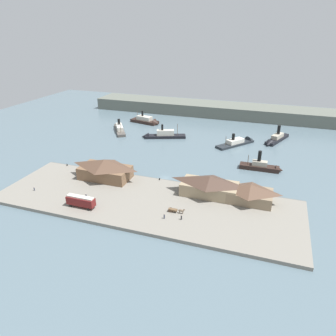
{
  "coord_description": "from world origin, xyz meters",
  "views": [
    {
      "loc": [
        40.01,
        -112.72,
        58.53
      ],
      "look_at": [
        -0.92,
        5.93,
        2.0
      ],
      "focal_mm": 33.73,
      "sensor_mm": 36.0,
      "label": 1
    }
  ],
  "objects_px": {
    "street_tram": "(81,201)",
    "mooring_post_east": "(67,165)",
    "ferry_approaching_east": "(275,139)",
    "ferry_outer_harbor": "(147,121)",
    "horse_cart": "(176,210)",
    "pedestrian_near_cart": "(86,196)",
    "ferry_shed_customs_shed": "(250,193)",
    "ferry_shed_west_terminal": "(210,185)",
    "pedestrian_at_waters_edge": "(164,216)",
    "mooring_post_center_west": "(160,179)",
    "pedestrian_by_tram": "(181,217)",
    "ferry_moored_east": "(161,135)",
    "ferry_departing_north": "(240,142)",
    "pedestrian_near_west_shed": "(34,189)",
    "ferry_moored_west": "(263,167)",
    "ferry_mid_harbor": "(119,128)",
    "ferry_shed_central_terminal": "(105,169)"
  },
  "relations": [
    {
      "from": "ferry_moored_east",
      "to": "horse_cart",
      "type": "bearing_deg",
      "value": -66.15
    },
    {
      "from": "ferry_shed_west_terminal",
      "to": "ferry_moored_east",
      "type": "height_order",
      "value": "ferry_shed_west_terminal"
    },
    {
      "from": "street_tram",
      "to": "ferry_approaching_east",
      "type": "relative_size",
      "value": 0.43
    },
    {
      "from": "pedestrian_near_west_shed",
      "to": "ferry_mid_harbor",
      "type": "relative_size",
      "value": 0.06
    },
    {
      "from": "pedestrian_near_cart",
      "to": "ferry_shed_customs_shed",
      "type": "bearing_deg",
      "value": 17.12
    },
    {
      "from": "horse_cart",
      "to": "mooring_post_east",
      "type": "bearing_deg",
      "value": 160.02
    },
    {
      "from": "ferry_moored_east",
      "to": "mooring_post_east",
      "type": "bearing_deg",
      "value": -115.01
    },
    {
      "from": "ferry_departing_north",
      "to": "pedestrian_near_cart",
      "type": "bearing_deg",
      "value": -119.22
    },
    {
      "from": "mooring_post_east",
      "to": "ferry_departing_north",
      "type": "bearing_deg",
      "value": 39.91
    },
    {
      "from": "ferry_shed_west_terminal",
      "to": "mooring_post_east",
      "type": "xyz_separation_m",
      "value": [
        -66.06,
        5.2,
        -3.36
      ]
    },
    {
      "from": "street_tram",
      "to": "ferry_moored_east",
      "type": "relative_size",
      "value": 0.41
    },
    {
      "from": "ferry_shed_west_terminal",
      "to": "horse_cart",
      "type": "height_order",
      "value": "ferry_shed_west_terminal"
    },
    {
      "from": "pedestrian_at_waters_edge",
      "to": "ferry_moored_west",
      "type": "height_order",
      "value": "ferry_moored_west"
    },
    {
      "from": "ferry_shed_west_terminal",
      "to": "street_tram",
      "type": "bearing_deg",
      "value": -149.8
    },
    {
      "from": "ferry_shed_central_terminal",
      "to": "ferry_approaching_east",
      "type": "height_order",
      "value": "ferry_shed_central_terminal"
    },
    {
      "from": "pedestrian_near_cart",
      "to": "pedestrian_at_waters_edge",
      "type": "xyz_separation_m",
      "value": [
        31.45,
        -3.34,
        -0.01
      ]
    },
    {
      "from": "pedestrian_at_waters_edge",
      "to": "pedestrian_by_tram",
      "type": "height_order",
      "value": "pedestrian_at_waters_edge"
    },
    {
      "from": "ferry_shed_customs_shed",
      "to": "ferry_outer_harbor",
      "type": "xyz_separation_m",
      "value": [
        -74.15,
        83.72,
        -2.91
      ]
    },
    {
      "from": "horse_cart",
      "to": "ferry_mid_harbor",
      "type": "bearing_deg",
      "value": 127.87
    },
    {
      "from": "ferry_departing_north",
      "to": "ferry_moored_west",
      "type": "height_order",
      "value": "ferry_moored_west"
    },
    {
      "from": "ferry_approaching_east",
      "to": "ferry_outer_harbor",
      "type": "xyz_separation_m",
      "value": [
        -80.99,
        10.67,
        0.07
      ]
    },
    {
      "from": "horse_cart",
      "to": "ferry_approaching_east",
      "type": "xyz_separation_m",
      "value": [
        29.31,
        89.05,
        -0.63
      ]
    },
    {
      "from": "ferry_shed_customs_shed",
      "to": "pedestrian_at_waters_edge",
      "type": "height_order",
      "value": "ferry_shed_customs_shed"
    },
    {
      "from": "pedestrian_near_west_shed",
      "to": "ferry_mid_harbor",
      "type": "bearing_deg",
      "value": 94.39
    },
    {
      "from": "pedestrian_near_west_shed",
      "to": "pedestrian_by_tram",
      "type": "height_order",
      "value": "pedestrian_by_tram"
    },
    {
      "from": "street_tram",
      "to": "ferry_departing_north",
      "type": "height_order",
      "value": "ferry_departing_north"
    },
    {
      "from": "ferry_moored_east",
      "to": "ferry_departing_north",
      "type": "xyz_separation_m",
      "value": [
        44.17,
        4.16,
        -0.34
      ]
    },
    {
      "from": "pedestrian_near_west_shed",
      "to": "ferry_departing_north",
      "type": "xyz_separation_m",
      "value": [
        66.96,
        81.94,
        -0.76
      ]
    },
    {
      "from": "mooring_post_east",
      "to": "ferry_outer_harbor",
      "type": "distance_m",
      "value": 78.82
    },
    {
      "from": "ferry_shed_customs_shed",
      "to": "ferry_departing_north",
      "type": "distance_m",
      "value": 64.21
    },
    {
      "from": "street_tram",
      "to": "ferry_mid_harbor",
      "type": "xyz_separation_m",
      "value": [
        -30.11,
        87.44,
        -2.24
      ]
    },
    {
      "from": "ferry_shed_west_terminal",
      "to": "ferry_moored_east",
      "type": "distance_m",
      "value": 71.89
    },
    {
      "from": "ferry_shed_customs_shed",
      "to": "pedestrian_near_cart",
      "type": "relative_size",
      "value": 8.94
    },
    {
      "from": "street_tram",
      "to": "mooring_post_center_west",
      "type": "distance_m",
      "value": 33.98
    },
    {
      "from": "ferry_shed_customs_shed",
      "to": "ferry_shed_west_terminal",
      "type": "bearing_deg",
      "value": -179.88
    },
    {
      "from": "ferry_shed_customs_shed",
      "to": "mooring_post_center_west",
      "type": "height_order",
      "value": "ferry_shed_customs_shed"
    },
    {
      "from": "street_tram",
      "to": "ferry_moored_west",
      "type": "distance_m",
      "value": 79.77
    },
    {
      "from": "mooring_post_east",
      "to": "ferry_departing_north",
      "type": "distance_m",
      "value": 90.29
    },
    {
      "from": "ferry_shed_central_terminal",
      "to": "pedestrian_near_west_shed",
      "type": "xyz_separation_m",
      "value": [
        -20.37,
        -18.57,
        -3.52
      ]
    },
    {
      "from": "mooring_post_center_west",
      "to": "ferry_outer_harbor",
      "type": "bearing_deg",
      "value": 115.73
    },
    {
      "from": "ferry_departing_north",
      "to": "ferry_mid_harbor",
      "type": "bearing_deg",
      "value": 179.2
    },
    {
      "from": "street_tram",
      "to": "mooring_post_east",
      "type": "relative_size",
      "value": 11.41
    },
    {
      "from": "ferry_approaching_east",
      "to": "ferry_moored_east",
      "type": "height_order",
      "value": "ferry_approaching_east"
    },
    {
      "from": "ferry_outer_harbor",
      "to": "pedestrian_near_cart",
      "type": "bearing_deg",
      "value": -80.07
    },
    {
      "from": "ferry_moored_west",
      "to": "ferry_outer_harbor",
      "type": "xyz_separation_m",
      "value": [
        -77.03,
        51.83,
        0.0
      ]
    },
    {
      "from": "horse_cart",
      "to": "pedestrian_near_west_shed",
      "type": "relative_size",
      "value": 3.88
    },
    {
      "from": "ferry_approaching_east",
      "to": "ferry_moored_east",
      "type": "distance_m",
      "value": 64.02
    },
    {
      "from": "ferry_approaching_east",
      "to": "ferry_moored_east",
      "type": "xyz_separation_m",
      "value": [
        -62.45,
        -14.11,
        -0.03
      ]
    },
    {
      "from": "ferry_approaching_east",
      "to": "ferry_moored_east",
      "type": "bearing_deg",
      "value": -167.27
    },
    {
      "from": "street_tram",
      "to": "ferry_mid_harbor",
      "type": "distance_m",
      "value": 92.5
    }
  ]
}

